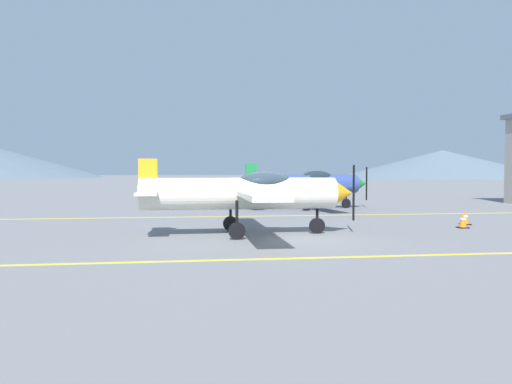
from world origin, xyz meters
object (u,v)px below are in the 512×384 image
car_sedan (265,188)px  traffic_cone_side (463,220)px  airplane_mid (307,183)px  airplane_near (248,192)px  traffic_cone_front (465,218)px

car_sedan → traffic_cone_side: size_ratio=7.90×
airplane_mid → traffic_cone_side: airplane_mid is taller
airplane_near → traffic_cone_front: airplane_near is taller
airplane_mid → traffic_cone_front: bearing=-62.9°
airplane_mid → car_sedan: airplane_mid is taller
airplane_mid → traffic_cone_front: 9.69m
airplane_near → traffic_cone_front: bearing=11.7°
traffic_cone_side → car_sedan: bearing=104.7°
airplane_near → airplane_mid: bearing=66.3°
airplane_mid → traffic_cone_front: size_ratio=14.46×
airplane_near → traffic_cone_side: 8.37m
traffic_cone_side → airplane_mid: bearing=110.9°
car_sedan → airplane_mid: bearing=-82.7°
airplane_mid → traffic_cone_front: airplane_mid is taller
car_sedan → traffic_cone_front: bearing=-72.3°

